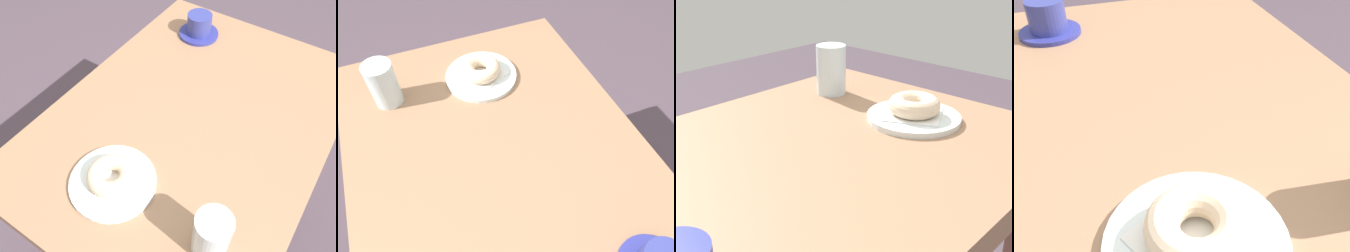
# 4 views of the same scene
# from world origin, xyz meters

# --- Properties ---
(table) EXTENTS (1.00, 0.72, 0.70)m
(table) POSITION_xyz_m (0.00, 0.00, 0.63)
(table) COLOR #976E50
(table) RESTS_ON ground_plane
(plate_sugar_ring) EXTENTS (0.21, 0.21, 0.01)m
(plate_sugar_ring) POSITION_xyz_m (-0.29, 0.05, 0.71)
(plate_sugar_ring) COLOR white
(plate_sugar_ring) RESTS_ON table
(napkin_sugar_ring) EXTENTS (0.16, 0.16, 0.00)m
(napkin_sugar_ring) POSITION_xyz_m (-0.29, 0.05, 0.72)
(napkin_sugar_ring) COLOR white
(napkin_sugar_ring) RESTS_ON plate_sugar_ring
(donut_sugar_ring) EXTENTS (0.12, 0.12, 0.04)m
(donut_sugar_ring) POSITION_xyz_m (-0.29, 0.05, 0.74)
(donut_sugar_ring) COLOR beige
(donut_sugar_ring) RESTS_ON napkin_sugar_ring
(coffee_cup) EXTENTS (0.14, 0.14, 0.08)m
(coffee_cup) POSITION_xyz_m (0.34, 0.18, 0.74)
(coffee_cup) COLOR navy
(coffee_cup) RESTS_ON table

